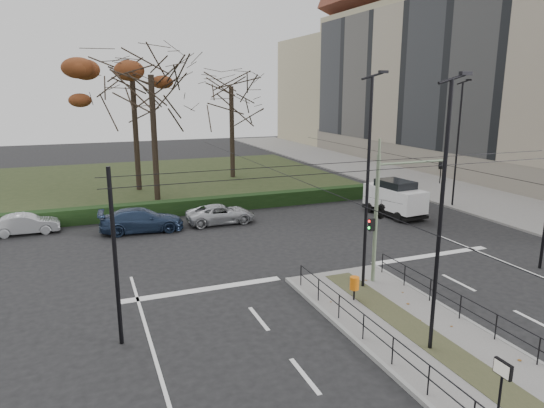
{
  "coord_description": "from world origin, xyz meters",
  "views": [
    {
      "loc": [
        -10.33,
        -13.59,
        8.28
      ],
      "look_at": [
        -1.8,
        8.0,
        2.82
      ],
      "focal_mm": 32.0,
      "sensor_mm": 36.0,
      "label": 1
    }
  ],
  "objects": [
    {
      "name": "streetlamp_median_far",
      "position": [
        0.38,
        2.93,
        4.66
      ],
      "size": [
        0.74,
        0.15,
        8.9
      ],
      "color": "black",
      "rests_on": "median_island"
    },
    {
      "name": "median_island",
      "position": [
        0.0,
        -2.5,
        0.07
      ],
      "size": [
        4.4,
        15.0,
        0.14
      ],
      "primitive_type": "cube",
      "color": "slate",
      "rests_on": "ground"
    },
    {
      "name": "catenary",
      "position": [
        0.0,
        1.62,
        3.42
      ],
      "size": [
        20.0,
        34.0,
        6.0
      ],
      "color": "black",
      "rests_on": "ground"
    },
    {
      "name": "parked_car_fourth",
      "position": [
        -2.39,
        15.39,
        0.61
      ],
      "size": [
        4.36,
        2.01,
        1.21
      ],
      "primitive_type": "imported",
      "rotation": [
        0.0,
        0.0,
        1.57
      ],
      "color": "#A4A6AB",
      "rests_on": "ground"
    },
    {
      "name": "rust_tree",
      "position": [
        -6.02,
        27.91,
        9.76
      ],
      "size": [
        8.31,
        8.31,
        12.73
      ],
      "color": "black",
      "rests_on": "park"
    },
    {
      "name": "info_panel",
      "position": [
        -1.51,
        -6.09,
        1.66
      ],
      "size": [
        0.11,
        0.51,
        1.94
      ],
      "color": "black",
      "rests_on": "median_island"
    },
    {
      "name": "white_van",
      "position": [
        9.06,
        12.98,
        1.26
      ],
      "size": [
        2.42,
        4.69,
        2.42
      ],
      "color": "white",
      "rests_on": "ground"
    },
    {
      "name": "streetlamp_median_near",
      "position": [
        -0.33,
        -2.27,
        4.55
      ],
      "size": [
        0.72,
        0.15,
        8.67
      ],
      "color": "black",
      "rests_on": "median_island"
    },
    {
      "name": "park",
      "position": [
        -6.0,
        32.0,
        0.05
      ],
      "size": [
        38.0,
        26.0,
        0.1
      ],
      "primitive_type": "cube",
      "color": "#263018",
      "rests_on": "ground"
    },
    {
      "name": "median_railing",
      "position": [
        0.0,
        -2.6,
        0.98
      ],
      "size": [
        4.14,
        13.24,
        0.92
      ],
      "color": "black",
      "rests_on": "median_island"
    },
    {
      "name": "streetlamp_sidewalk",
      "position": [
        14.52,
        13.5,
        4.66
      ],
      "size": [
        0.74,
        0.15,
        8.9
      ],
      "color": "black",
      "rests_on": "sidewalk_east"
    },
    {
      "name": "litter_bin",
      "position": [
        -0.7,
        1.88,
        0.83
      ],
      "size": [
        0.37,
        0.37,
        0.96
      ],
      "color": "black",
      "rests_on": "median_island"
    },
    {
      "name": "bare_tree_near",
      "position": [
        -5.17,
        23.44,
        8.71
      ],
      "size": [
        7.02,
        7.02,
        12.35
      ],
      "color": "black",
      "rests_on": "park"
    },
    {
      "name": "traffic_light",
      "position": [
        1.42,
        3.3,
        3.39
      ],
      "size": [
        3.79,
        2.17,
        5.58
      ],
      "color": "#66765B",
      "rests_on": "median_island"
    },
    {
      "name": "sidewalk_east",
      "position": [
        18.0,
        22.0,
        0.07
      ],
      "size": [
        8.0,
        90.0,
        0.14
      ],
      "primitive_type": "cube",
      "color": "slate",
      "rests_on": "ground"
    },
    {
      "name": "ground",
      "position": [
        0.0,
        0.0,
        0.0
      ],
      "size": [
        140.0,
        140.0,
        0.0
      ],
      "primitive_type": "plane",
      "color": "black",
      "rests_on": "ground"
    },
    {
      "name": "hedge",
      "position": [
        -6.0,
        18.6,
        0.5
      ],
      "size": [
        38.0,
        1.0,
        1.0
      ],
      "primitive_type": "cube",
      "color": "black",
      "rests_on": "ground"
    },
    {
      "name": "parked_car_second",
      "position": [
        -13.73,
        17.3,
        0.61
      ],
      "size": [
        3.7,
        1.33,
        1.21
      ],
      "primitive_type": "imported",
      "rotation": [
        0.0,
        0.0,
        1.58
      ],
      "color": "#A4A6AB",
      "rests_on": "ground"
    },
    {
      "name": "parked_car_third",
      "position": [
        -7.31,
        15.31,
        0.71
      ],
      "size": [
        5.04,
        2.39,
        1.42
      ],
      "primitive_type": "imported",
      "rotation": [
        0.0,
        0.0,
        1.49
      ],
      "color": "#1F2E49",
      "rests_on": "ground"
    },
    {
      "name": "bare_tree_center",
      "position": [
        3.17,
        30.94,
        8.03
      ],
      "size": [
        7.44,
        7.44,
        11.36
      ],
      "color": "black",
      "rests_on": "park"
    },
    {
      "name": "apartment_block",
      "position": [
        27.97,
        23.97,
        10.39
      ],
      "size": [
        13.09,
        52.1,
        21.64
      ],
      "color": "tan",
      "rests_on": "ground"
    }
  ]
}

